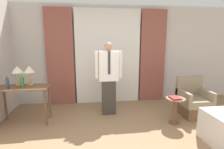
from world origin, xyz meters
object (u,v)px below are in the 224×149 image
table_lamp_right (29,70)px  bottle_by_lamp (8,83)px  person (109,76)px  book (175,98)px  desk (24,93)px  bottle_near_edge (22,82)px  table_lamp_left (17,71)px  armchair (193,102)px  side_table (175,106)px

table_lamp_right → bottle_by_lamp: size_ratio=1.59×
person → book: size_ratio=7.17×
desk → bottle_near_edge: size_ratio=3.89×
table_lamp_left → armchair: 3.98m
book → table_lamp_left: bearing=169.4°
bottle_by_lamp → side_table: bearing=-6.2°
bottle_near_edge → bottle_by_lamp: (-0.26, -0.05, -0.00)m
table_lamp_right → bottle_by_lamp: bearing=-148.7°
bottle_by_lamp → table_lamp_left: bearing=60.3°
bottle_near_edge → desk: bearing=107.3°
armchair → side_table: bearing=-152.1°
side_table → bottle_by_lamp: bearing=173.8°
desk → bottle_by_lamp: size_ratio=4.00×
bottle_by_lamp → desk: bearing=23.4°
desk → side_table: desk is taller
table_lamp_right → person: person is taller
armchair → table_lamp_right: bearing=176.0°
table_lamp_right → armchair: 3.76m
desk → table_lamp_right: bearing=44.2°
bottle_near_edge → side_table: (3.13, -0.42, -0.53)m
desk → bottle_by_lamp: (-0.24, -0.10, 0.25)m
side_table → book: bearing=-136.9°
table_lamp_left → bottle_near_edge: size_ratio=1.55×
table_lamp_left → table_lamp_right: (0.23, 0.00, 0.00)m
person → side_table: (1.32, -0.69, -0.55)m
desk → armchair: bearing=-2.1°
bottle_near_edge → book: (3.11, -0.44, -0.33)m
book → table_lamp_right: bearing=168.6°
table_lamp_left → side_table: (3.27, -0.59, -0.74)m
table_lamp_right → armchair: (3.66, -0.26, -0.79)m
table_lamp_right → bottle_near_edge: (-0.10, -0.17, -0.21)m
table_lamp_right → side_table: 3.18m
armchair → bottle_near_edge: bearing=178.7°
desk → side_table: (3.15, -0.47, -0.27)m
bottle_near_edge → book: size_ratio=1.14×
person → table_lamp_left: bearing=-177.0°
bottle_near_edge → book: bottle_near_edge is taller
table_lamp_right → bottle_by_lamp: 0.47m
armchair → book: 0.78m
person → armchair: 2.07m
bottle_by_lamp → book: bottle_by_lamp is taller
desk → book: (3.13, -0.50, -0.07)m
bottle_near_edge → armchair: bottle_near_edge is taller
armchair → side_table: size_ratio=1.60×
table_lamp_left → bottle_by_lamp: size_ratio=1.59×
book → bottle_near_edge: bearing=171.9°
desk → bottle_by_lamp: bottle_by_lamp is taller
bottle_by_lamp → armchair: bearing=-0.5°
bottle_by_lamp → person: size_ratio=0.16×
desk → bottle_near_edge: 0.26m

